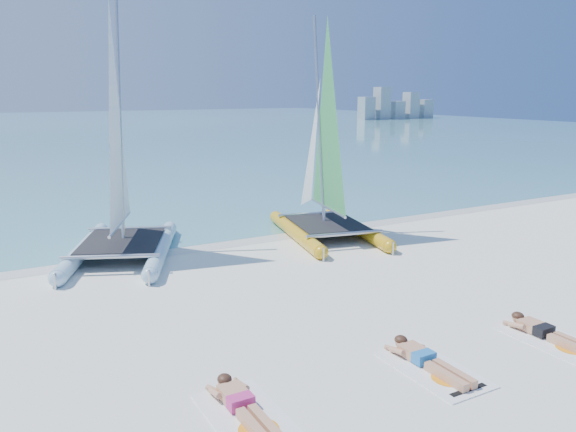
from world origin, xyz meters
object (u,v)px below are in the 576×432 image
sunbather_a (242,404)px  towel_c (554,341)px  towel_a (248,417)px  catamaran_blue (118,179)px  towel_b (433,369)px  sunbather_b (425,359)px  sunbather_c (546,332)px  catamaran_yellow (322,165)px

sunbather_a → towel_c: size_ratio=0.93×
towel_a → sunbather_a: (0.00, 0.19, 0.11)m
catamaran_blue → towel_a: 9.06m
towel_b → sunbather_b: bearing=90.0°
catamaran_blue → towel_c: bearing=-36.1°
sunbather_b → sunbather_a: bearing=175.9°
towel_b → sunbather_c: sunbather_c is taller
catamaran_blue → catamaran_yellow: size_ratio=1.03×
sunbather_a → sunbather_b: bearing=-4.1°
catamaran_blue → catamaran_yellow: catamaran_blue is taller
catamaran_yellow → towel_b: bearing=-98.7°
catamaran_yellow → sunbather_c: catamaran_yellow is taller
catamaran_blue → towel_a: size_ratio=3.87×
towel_a → towel_c: same height
towel_a → sunbather_c: sunbather_c is taller
sunbather_b → towel_c: 2.71m
towel_c → sunbather_c: bearing=90.0°
catamaran_yellow → sunbather_a: 10.61m
catamaran_blue → towel_c: 11.04m
sunbather_a → catamaran_yellow: bearing=51.4°
towel_a → towel_b: bearing=-4.1°
catamaran_blue → towel_b: size_ratio=3.87×
sunbather_c → sunbather_b: bearing=174.2°
towel_c → sunbather_c: (0.00, 0.19, 0.11)m
catamaran_blue → sunbather_b: catamaran_blue is taller
towel_a → catamaran_blue: bearing=87.8°
towel_b → catamaran_yellow: bearing=69.1°
towel_b → sunbather_c: size_ratio=1.07×
catamaran_blue → towel_c: size_ratio=3.87×
sunbather_b → towel_c: bearing=-9.8°
sunbather_c → catamaran_yellow: bearing=86.0°
sunbather_b → towel_a: bearing=179.3°
towel_a → sunbather_c: bearing=-3.0°
towel_c → towel_a: bearing=175.1°
towel_b → towel_c: same height
towel_a → sunbather_b: 3.22m
sunbather_b → sunbather_c: 2.68m
sunbather_b → towel_c: size_ratio=0.93×
towel_a → sunbather_b: sunbather_b is taller
catamaran_yellow → catamaran_blue: bearing=-172.1°
catamaran_yellow → towel_c: bearing=-81.6°
catamaran_yellow → towel_a: 10.78m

